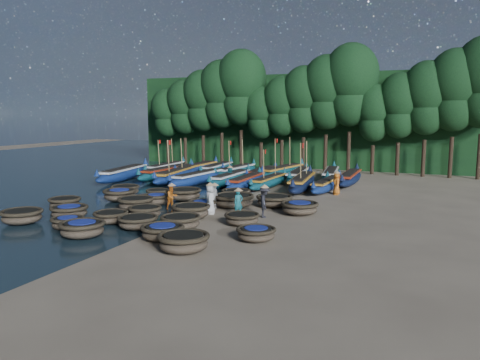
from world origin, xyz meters
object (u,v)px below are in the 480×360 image
at_px(long_boat_17, 350,178).
at_px(long_boat_10, 197,169).
at_px(coracle_0, 22,216).
at_px(coracle_11, 136,203).
at_px(long_boat_7, 302,182).
at_px(coracle_15, 120,194).
at_px(long_boat_8, 327,185).
at_px(coracle_10, 65,203).
at_px(long_boat_16, 331,175).
at_px(coracle_20, 125,190).
at_px(coracle_3, 163,232).
at_px(long_boat_12, 236,171).
at_px(fisherman_3, 264,201).
at_px(long_boat_2, 175,175).
at_px(coracle_17, 202,205).
at_px(coracle_16, 157,199).
at_px(fisherman_1, 238,201).
at_px(long_boat_0, 124,173).
at_px(long_boat_15, 299,175).
at_px(long_boat_6, 269,181).
at_px(coracle_6, 111,217).
at_px(coracle_5, 69,211).
at_px(long_boat_14, 282,171).
at_px(long_boat_9, 166,168).
at_px(fisherman_2, 172,196).
at_px(coracle_7, 138,222).
at_px(long_boat_4, 231,179).
at_px(coracle_22, 184,194).
at_px(coracle_8, 181,221).
at_px(coracle_2, 82,228).
at_px(fisherman_6, 337,183).
at_px(coracle_21, 158,193).
at_px(coracle_24, 274,200).
at_px(fisherman_4, 215,195).
at_px(long_boat_3, 199,178).
at_px(long_boat_5, 247,181).
at_px(coracle_23, 236,194).
at_px(long_boat_13, 262,173).
at_px(coracle_9, 256,233).
at_px(long_boat_11, 217,169).
at_px(coracle_14, 242,218).
at_px(coracle_13, 191,211).

bearing_deg(long_boat_17, long_boat_10, 177.29).
bearing_deg(coracle_0, coracle_11, 54.97).
bearing_deg(long_boat_7, coracle_15, -143.25).
distance_m(long_boat_7, long_boat_8, 1.92).
distance_m(coracle_10, long_boat_16, 22.44).
xyz_separation_m(coracle_0, long_boat_16, (11.68, 22.53, 0.11)).
bearing_deg(coracle_10, coracle_20, 87.02).
height_order(coracle_3, long_boat_12, long_boat_12).
distance_m(coracle_0, fisherman_3, 13.10).
relative_size(coracle_0, long_boat_2, 0.26).
height_order(long_boat_7, long_boat_12, long_boat_7).
distance_m(coracle_17, long_boat_2, 12.73).
relative_size(coracle_16, fisherman_1, 1.18).
distance_m(long_boat_0, long_boat_15, 15.33).
xyz_separation_m(coracle_15, long_boat_6, (7.25, 9.47, 0.03)).
bearing_deg(long_boat_6, coracle_6, -101.20).
distance_m(coracle_5, long_boat_14, 21.55).
bearing_deg(long_boat_9, fisherman_2, -59.65).
distance_m(coracle_7, fisherman_1, 5.97).
bearing_deg(coracle_10, long_boat_4, 68.09).
bearing_deg(coracle_22, coracle_8, -61.52).
bearing_deg(coracle_15, long_boat_16, 54.18).
height_order(long_boat_4, long_boat_10, long_boat_10).
height_order(coracle_15, long_boat_4, long_boat_4).
xyz_separation_m(coracle_2, fisherman_6, (8.65, 16.57, 0.44)).
bearing_deg(coracle_17, fisherman_2, -176.44).
height_order(coracle_20, coracle_21, coracle_20).
height_order(coracle_7, long_boat_14, long_boat_14).
relative_size(coracle_24, fisherman_3, 1.22).
relative_size(coracle_11, long_boat_14, 0.27).
xyz_separation_m(long_boat_10, long_boat_12, (4.01, 0.13, -0.04)).
distance_m(long_boat_8, fisherman_6, 1.73).
distance_m(coracle_10, long_boat_4, 14.06).
height_order(long_boat_9, fisherman_4, long_boat_9).
xyz_separation_m(coracle_0, long_boat_10, (-1.03, 21.59, 0.15)).
xyz_separation_m(coracle_15, long_boat_3, (1.34, 8.72, 0.10)).
bearing_deg(long_boat_4, coracle_24, -49.07).
bearing_deg(coracle_6, long_boat_5, 81.45).
xyz_separation_m(coracle_23, long_boat_13, (-2.21, 11.00, 0.06)).
height_order(long_boat_10, long_boat_13, long_boat_10).
bearing_deg(fisherman_2, fisherman_3, -62.18).
distance_m(coracle_22, long_boat_4, 7.56).
height_order(coracle_6, coracle_11, coracle_11).
relative_size(coracle_6, coracle_23, 0.85).
bearing_deg(long_boat_12, fisherman_2, -76.72).
relative_size(coracle_9, long_boat_11, 0.24).
bearing_deg(coracle_14, fisherman_3, 78.13).
relative_size(coracle_13, long_boat_8, 0.33).
distance_m(long_boat_10, long_boat_13, 6.63).
relative_size(coracle_22, long_boat_14, 0.27).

